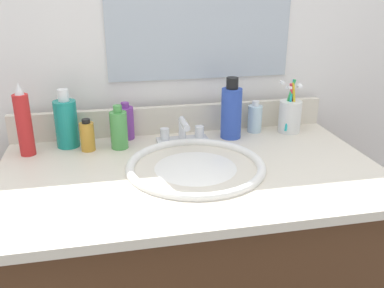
{
  "coord_description": "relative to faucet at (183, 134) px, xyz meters",
  "views": [
    {
      "loc": [
        -0.2,
        -1.01,
        1.22
      ],
      "look_at": [
        0.0,
        0.0,
        0.81
      ],
      "focal_mm": 39.26,
      "sensor_mm": 36.0,
      "label": 1
    }
  ],
  "objects": [
    {
      "name": "faucet",
      "position": [
        0.0,
        0.0,
        0.0
      ],
      "size": [
        0.16,
        0.1,
        0.08
      ],
      "color": "silver",
      "rests_on": "countertop"
    },
    {
      "name": "bottle_cream_purple",
      "position": [
        -0.17,
        0.07,
        0.03
      ],
      "size": [
        0.05,
        0.05,
        0.12
      ],
      "color": "#7A3899",
      "rests_on": "countertop"
    },
    {
      "name": "sink_basin",
      "position": [
        -0.0,
        -0.19,
        -0.06
      ],
      "size": [
        0.38,
        0.38,
        0.11
      ],
      "color": "white",
      "rests_on": "countertop"
    },
    {
      "name": "bottle_toner_green",
      "position": [
        -0.19,
        -0.0,
        0.03
      ],
      "size": [
        0.05,
        0.05,
        0.13
      ],
      "color": "#4C9E4C",
      "rests_on": "countertop"
    },
    {
      "name": "bottle_gel_clear",
      "position": [
        0.25,
        0.05,
        0.02
      ],
      "size": [
        0.05,
        0.05,
        0.11
      ],
      "color": "silver",
      "rests_on": "countertop"
    },
    {
      "name": "bottle_oil_amber",
      "position": [
        -0.29,
        -0.0,
        0.02
      ],
      "size": [
        0.04,
        0.04,
        0.1
      ],
      "color": "gold",
      "rests_on": "countertop"
    },
    {
      "name": "back_wall",
      "position": [
        -0.01,
        0.17,
        -0.12
      ],
      "size": [
        2.13,
        0.04,
        1.3
      ],
      "primitive_type": "cube",
      "color": "white",
      "rests_on": "ground_plane"
    },
    {
      "name": "cup_white_ceramic",
      "position": [
        0.37,
        0.03,
        0.03
      ],
      "size": [
        0.08,
        0.08,
        0.18
      ],
      "color": "white",
      "rests_on": "countertop"
    },
    {
      "name": "backsplash",
      "position": [
        -0.01,
        0.1,
        0.02
      ],
      "size": [
        1.03,
        0.02,
        0.09
      ],
      "primitive_type": "cube",
      "color": "beige",
      "rests_on": "countertop"
    },
    {
      "name": "bottle_mouthwash_teal",
      "position": [
        -0.35,
        0.04,
        0.05
      ],
      "size": [
        0.07,
        0.07,
        0.18
      ],
      "color": "teal",
      "rests_on": "countertop"
    },
    {
      "name": "bottle_spray_red",
      "position": [
        -0.46,
        -0.0,
        0.07
      ],
      "size": [
        0.04,
        0.04,
        0.21
      ],
      "color": "red",
      "rests_on": "countertop"
    },
    {
      "name": "vanity_cabinet",
      "position": [
        -0.01,
        -0.19,
        -0.41
      ],
      "size": [
        0.99,
        0.57,
        0.72
      ],
      "primitive_type": "cube",
      "color": "#4C2D19",
      "rests_on": "ground_plane"
    },
    {
      "name": "bottle_shampoo_blue",
      "position": [
        0.16,
        0.02,
        0.06
      ],
      "size": [
        0.07,
        0.07,
        0.2
      ],
      "color": "#2D4CB2",
      "rests_on": "countertop"
    },
    {
      "name": "countertop",
      "position": [
        -0.01,
        -0.19,
        -0.04
      ],
      "size": [
        1.03,
        0.62,
        0.02
      ],
      "primitive_type": "cube",
      "color": "beige",
      "rests_on": "vanity_cabinet"
    }
  ]
}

